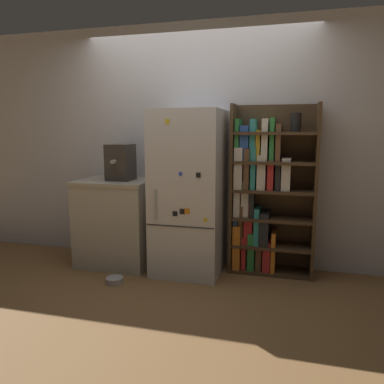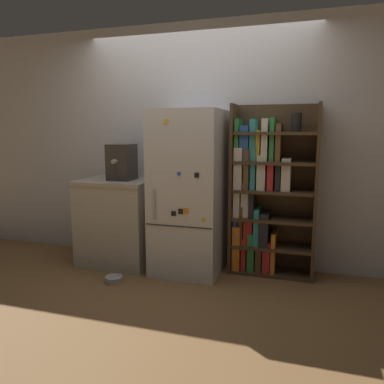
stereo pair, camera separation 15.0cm
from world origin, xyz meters
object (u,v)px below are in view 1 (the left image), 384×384
object	(u,v)px
bookshelf	(263,196)
espresso_machine	(121,162)
pet_bowl	(115,280)
refrigerator	(189,193)

from	to	relation	value
bookshelf	espresso_machine	xyz separation A→B (m)	(-1.50, -0.18, 0.32)
bookshelf	espresso_machine	distance (m)	1.55
pet_bowl	refrigerator	bearing A→B (deg)	41.34
bookshelf	espresso_machine	world-z (taller)	bookshelf
refrigerator	espresso_machine	world-z (taller)	refrigerator
bookshelf	espresso_machine	size ratio (longest dim) A/B	4.50
espresso_machine	pet_bowl	bearing A→B (deg)	-73.47
refrigerator	bookshelf	bearing A→B (deg)	14.64
espresso_machine	pet_bowl	size ratio (longest dim) A/B	2.28
refrigerator	espresso_machine	size ratio (longest dim) A/B	4.36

